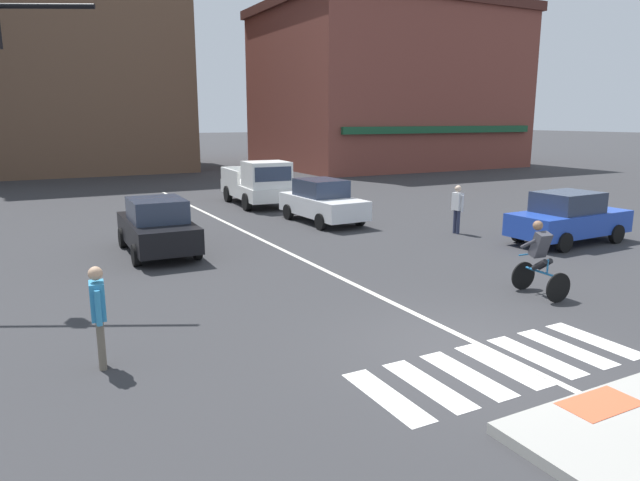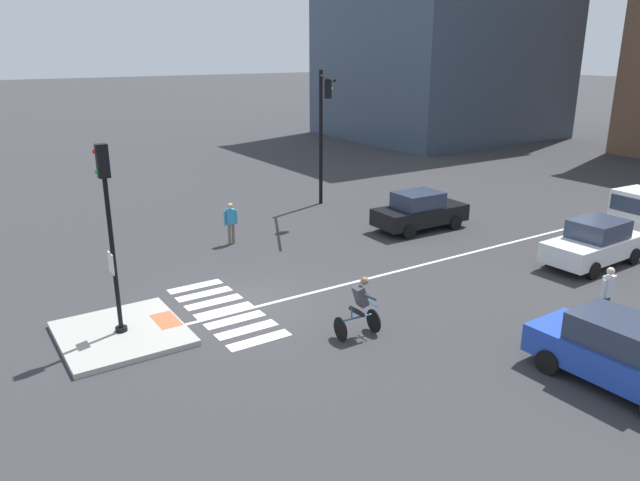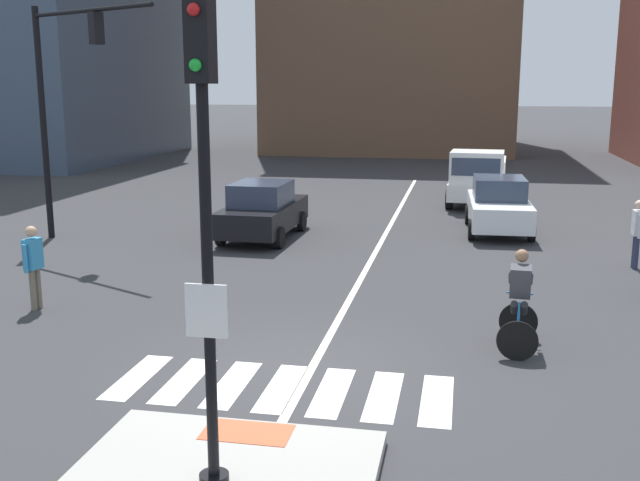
# 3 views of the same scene
# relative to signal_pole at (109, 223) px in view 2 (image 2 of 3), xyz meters

# --- Properties ---
(ground_plane) EXTENTS (300.00, 300.00, 0.00)m
(ground_plane) POSITION_rel_signal_pole_xyz_m (0.00, 3.81, -3.18)
(ground_plane) COLOR #333335
(traffic_island) EXTENTS (3.38, 3.18, 0.15)m
(traffic_island) POSITION_rel_signal_pole_xyz_m (0.00, 0.01, -3.11)
(traffic_island) COLOR #A3A099
(traffic_island) RESTS_ON ground
(tactile_pad_front) EXTENTS (1.10, 0.60, 0.01)m
(tactile_pad_front) POSITION_rel_signal_pole_xyz_m (0.00, 1.25, -3.03)
(tactile_pad_front) COLOR #DB5B38
(tactile_pad_front) RESTS_ON traffic_island
(signal_pole) EXTENTS (0.44, 0.38, 5.05)m
(signal_pole) POSITION_rel_signal_pole_xyz_m (0.00, 0.00, 0.00)
(signal_pole) COLOR black
(signal_pole) RESTS_ON traffic_island
(crosswalk_stripe_a) EXTENTS (0.44, 1.80, 0.01)m
(crosswalk_stripe_a) POSITION_rel_signal_pole_xyz_m (-2.25, 3.01, -3.18)
(crosswalk_stripe_a) COLOR silver
(crosswalk_stripe_a) RESTS_ON ground
(crosswalk_stripe_b) EXTENTS (0.44, 1.80, 0.01)m
(crosswalk_stripe_b) POSITION_rel_signal_pole_xyz_m (-1.50, 3.01, -3.18)
(crosswalk_stripe_b) COLOR silver
(crosswalk_stripe_b) RESTS_ON ground
(crosswalk_stripe_c) EXTENTS (0.44, 1.80, 0.01)m
(crosswalk_stripe_c) POSITION_rel_signal_pole_xyz_m (-0.75, 3.01, -3.18)
(crosswalk_stripe_c) COLOR silver
(crosswalk_stripe_c) RESTS_ON ground
(crosswalk_stripe_d) EXTENTS (0.44, 1.80, 0.01)m
(crosswalk_stripe_d) POSITION_rel_signal_pole_xyz_m (0.00, 3.01, -3.18)
(crosswalk_stripe_d) COLOR silver
(crosswalk_stripe_d) RESTS_ON ground
(crosswalk_stripe_e) EXTENTS (0.44, 1.80, 0.01)m
(crosswalk_stripe_e) POSITION_rel_signal_pole_xyz_m (0.75, 3.01, -3.18)
(crosswalk_stripe_e) COLOR silver
(crosswalk_stripe_e) RESTS_ON ground
(crosswalk_stripe_f) EXTENTS (0.44, 1.80, 0.01)m
(crosswalk_stripe_f) POSITION_rel_signal_pole_xyz_m (1.50, 3.01, -3.18)
(crosswalk_stripe_f) COLOR silver
(crosswalk_stripe_f) RESTS_ON ground
(crosswalk_stripe_g) EXTENTS (0.44, 1.80, 0.01)m
(crosswalk_stripe_g) POSITION_rel_signal_pole_xyz_m (2.25, 3.01, -3.18)
(crosswalk_stripe_g) COLOR silver
(crosswalk_stripe_g) RESTS_ON ground
(lane_centre_line) EXTENTS (0.14, 28.00, 0.01)m
(lane_centre_line) POSITION_rel_signal_pole_xyz_m (0.28, 13.81, -3.18)
(lane_centre_line) COLOR silver
(lane_centre_line) RESTS_ON ground
(traffic_light_mast) EXTENTS (4.47, 2.34, 6.45)m
(traffic_light_mast) POSITION_rel_signal_pole_xyz_m (-8.34, 12.02, 1.06)
(traffic_light_mast) COLOR black
(traffic_light_mast) RESTS_ON ground
(building_corner_right) EXTENTS (16.03, 17.34, 20.29)m
(building_corner_right) POSITION_rel_signal_pole_xyz_m (-24.05, 34.45, 6.98)
(building_corner_right) COLOR #3D4C60
(building_corner_right) RESTS_ON ground
(car_white_eastbound_far) EXTENTS (1.96, 4.16, 1.64)m
(car_white_eastbound_far) POSITION_rel_signal_pole_xyz_m (3.56, 15.78, -2.37)
(car_white_eastbound_far) COLOR white
(car_white_eastbound_far) RESTS_ON ground
(car_blue_cross_right) EXTENTS (4.16, 1.96, 1.64)m
(car_blue_cross_right) POSITION_rel_signal_pole_xyz_m (8.74, 8.87, -2.37)
(car_blue_cross_right) COLOR #2347B7
(car_blue_cross_right) RESTS_ON ground
(car_black_westbound_far) EXTENTS (1.92, 4.14, 1.64)m
(car_black_westbound_far) POSITION_rel_signal_pole_xyz_m (-3.13, 13.52, -2.37)
(car_black_westbound_far) COLOR black
(car_black_westbound_far) RESTS_ON ground
(cyclist) EXTENTS (0.74, 1.14, 1.68)m
(cyclist) POSITION_rel_signal_pole_xyz_m (3.49, 5.40, -2.31)
(cyclist) COLOR black
(cyclist) RESTS_ON ground
(pedestrian_at_curb_left) EXTENTS (0.26, 0.55, 1.67)m
(pedestrian_at_curb_left) POSITION_rel_signal_pole_xyz_m (-5.70, 5.93, -2.20)
(pedestrian_at_curb_left) COLOR #6B6051
(pedestrian_at_curb_left) RESTS_ON ground
(pedestrian_waiting_far_side) EXTENTS (0.23, 0.55, 1.67)m
(pedestrian_waiting_far_side) POSITION_rel_signal_pole_xyz_m (6.62, 11.69, -2.20)
(pedestrian_waiting_far_side) COLOR #2D334C
(pedestrian_waiting_far_side) RESTS_ON ground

